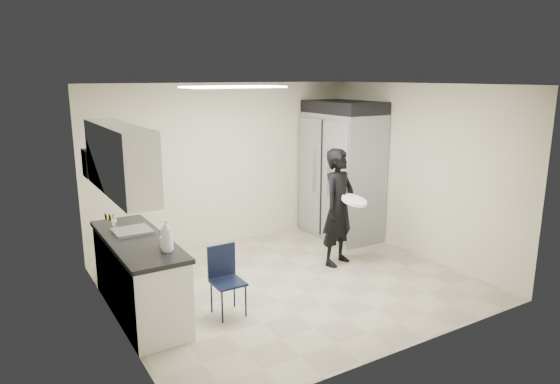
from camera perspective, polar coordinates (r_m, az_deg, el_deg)
floor at (r=6.79m, az=1.23°, el=-10.34°), size 4.50×4.50×0.00m
ceiling at (r=6.22m, az=1.35°, el=12.18°), size 4.50×4.50×0.00m
back_wall at (r=8.11m, az=-6.34°, el=3.10°), size 4.50×0.00×4.50m
left_wall at (r=5.54m, az=-18.76°, el=-2.26°), size 0.00×4.00×4.00m
right_wall at (r=7.80m, az=15.38°, el=2.31°), size 0.00×4.00×4.00m
ceiling_panel at (r=6.28m, az=-5.39°, el=11.87°), size 1.20×0.60×0.02m
lower_counter at (r=6.07m, az=-15.78°, el=-9.40°), size 0.60×1.90×0.86m
countertop at (r=5.91m, az=-16.06°, el=-5.32°), size 0.64×1.95×0.05m
sink at (r=6.15m, az=-16.49°, el=-4.77°), size 0.42×0.40×0.14m
faucet at (r=6.06m, az=-18.41°, el=-3.68°), size 0.02×0.02×0.24m
upper_cabinets at (r=5.66m, az=-17.88°, el=3.57°), size 0.35×1.80×0.75m
towel_dispenser at (r=6.79m, az=-20.60°, el=3.12°), size 0.22×0.30×0.35m
notice_sticker_left at (r=5.66m, az=-18.87°, el=-2.80°), size 0.00×0.12×0.07m
notice_sticker_right at (r=5.86m, az=-19.27°, el=-2.70°), size 0.00×0.12×0.07m
commercial_fridge at (r=8.49m, az=7.09°, el=1.83°), size 0.80×1.35×2.10m
fridge_compressor at (r=8.34m, az=7.32°, el=9.59°), size 0.80×1.35×0.20m
folding_chair at (r=5.83m, az=-5.96°, el=-10.29°), size 0.35×0.35×0.78m
man_tuxedo at (r=7.24m, az=6.73°, el=-1.76°), size 0.73×0.61×1.71m
bucket_lid at (r=7.08m, az=8.48°, el=-0.96°), size 0.46×0.46×0.05m
soap_bottle_a at (r=5.34m, az=-12.84°, el=-4.88°), size 0.15×0.15×0.34m
soap_bottle_b at (r=5.51m, az=-13.17°, el=-5.30°), size 0.10×0.10×0.17m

